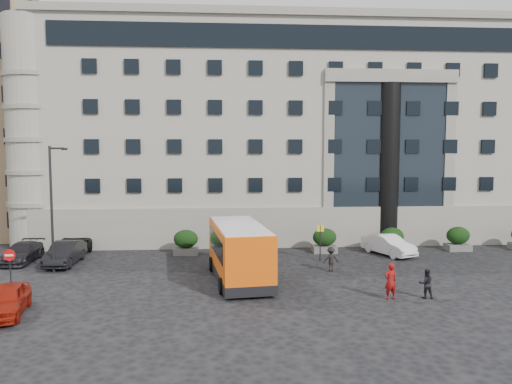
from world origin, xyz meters
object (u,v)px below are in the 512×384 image
at_px(hedge_c, 325,240).
at_px(hedge_e, 458,239).
at_px(bus_stop_sign, 320,236).
at_px(red_truck, 83,215).
at_px(pedestrian_c, 331,259).
at_px(minibus, 239,250).
at_px(pedestrian_a, 390,281).
at_px(white_taxi, 388,245).
at_px(parked_car_d, 79,240).
at_px(pedestrian_b, 426,284).
at_px(hedge_b, 256,241).
at_px(parked_car_c, 22,253).
at_px(hedge_a, 186,242).
at_px(hedge_d, 392,239).
at_px(street_lamp, 52,204).
at_px(parked_car_a, 6,300).
at_px(parked_car_b, 65,253).
at_px(no_entry_sign, 10,261).

xyz_separation_m(hedge_c, hedge_e, (10.40, 0.00, 0.00)).
bearing_deg(bus_stop_sign, red_truck, 145.90).
bearing_deg(pedestrian_c, minibus, 10.84).
bearing_deg(pedestrian_a, white_taxi, -121.24).
relative_size(bus_stop_sign, pedestrian_c, 1.61).
height_order(parked_car_d, pedestrian_b, pedestrian_b).
height_order(pedestrian_a, pedestrian_b, pedestrian_a).
distance_m(hedge_b, parked_car_c, 16.43).
relative_size(hedge_a, parked_car_c, 0.40).
bearing_deg(pedestrian_a, minibus, -41.72).
relative_size(hedge_d, street_lamp, 0.23).
relative_size(minibus, parked_car_c, 1.82).
height_order(parked_car_a, parked_car_b, parked_car_b).
distance_m(hedge_d, white_taxi, 1.36).
bearing_deg(parked_car_b, hedge_e, 6.53).
bearing_deg(parked_car_b, street_lamp, -88.96).
relative_size(hedge_a, hedge_b, 1.00).
bearing_deg(no_entry_sign, pedestrian_a, -8.39).
distance_m(hedge_d, parked_car_d, 24.26).
bearing_deg(pedestrian_c, parked_car_c, -17.63).
bearing_deg(hedge_c, minibus, -131.53).
bearing_deg(pedestrian_b, white_taxi, -93.38).
distance_m(parked_car_d, pedestrian_a, 24.66).
relative_size(red_truck, parked_car_a, 1.44).
xyz_separation_m(white_taxi, pedestrian_a, (-3.55, -10.67, 0.22)).
bearing_deg(parked_car_c, parked_car_b, -15.69).
height_order(bus_stop_sign, pedestrian_c, bus_stop_sign).
xyz_separation_m(hedge_d, pedestrian_c, (-5.99, -5.73, -0.15)).
bearing_deg(pedestrian_a, hedge_d, -122.45).
xyz_separation_m(hedge_a, parked_car_a, (-7.50, -13.01, -0.20)).
bearing_deg(red_truck, hedge_d, -32.50).
bearing_deg(hedge_a, bus_stop_sign, -16.42).
bearing_deg(no_entry_sign, hedge_d, 19.76).
bearing_deg(red_truck, no_entry_sign, -96.28).
bearing_deg(minibus, red_truck, 120.61).
relative_size(bus_stop_sign, parked_car_a, 0.59).
bearing_deg(minibus, parked_car_d, 132.77).
distance_m(red_truck, parked_car_b, 13.51).
relative_size(hedge_d, bus_stop_sign, 0.73).
relative_size(parked_car_a, parked_car_c, 0.93).
bearing_deg(parked_car_b, hedge_b, 12.65).
bearing_deg(pedestrian_b, street_lamp, -12.90).
distance_m(red_truck, pedestrian_b, 32.59).
distance_m(hedge_d, hedge_e, 5.20).
relative_size(parked_car_b, parked_car_c, 1.02).
bearing_deg(pedestrian_b, hedge_b, -50.14).
bearing_deg(parked_car_b, white_taxi, 4.96).
bearing_deg(hedge_a, no_entry_sign, -135.52).
xyz_separation_m(bus_stop_sign, no_entry_sign, (-18.50, -6.04, -0.08)).
height_order(parked_car_a, pedestrian_c, pedestrian_c).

